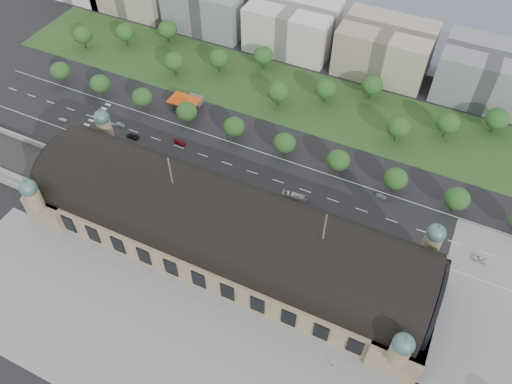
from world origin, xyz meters
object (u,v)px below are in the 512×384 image
at_px(parked_car_5, 146,159).
at_px(traffic_car_5, 381,196).
at_px(bus_mid, 262,195).
at_px(bus_east, 294,197).
at_px(traffic_car_3, 180,143).
at_px(parked_car_0, 107,144).
at_px(parked_car_6, 161,172).
at_px(pedestrian_0, 332,366).
at_px(traffic_car_1, 120,125).
at_px(traffic_car_2, 133,136).
at_px(traffic_car_6, 479,259).
at_px(parked_car_3, 120,157).
at_px(petrol_station, 190,100).
at_px(traffic_car_4, 250,191).
at_px(parked_car_4, 188,174).
at_px(bus_west, 218,179).
at_px(parked_car_1, 99,144).
at_px(traffic_car_0, 63,120).
at_px(parked_car_2, 101,150).

bearing_deg(parked_car_5, traffic_car_5, 67.58).
xyz_separation_m(bus_mid, bus_east, (12.10, 5.00, -0.37)).
xyz_separation_m(traffic_car_3, parked_car_0, (-28.66, -14.85, -0.14)).
xyz_separation_m(parked_car_6, pedestrian_0, (92.91, -47.42, 0.16)).
bearing_deg(traffic_car_1, parked_car_0, -171.86).
bearing_deg(pedestrian_0, traffic_car_5, 81.23).
relative_size(traffic_car_2, traffic_car_6, 1.12).
bearing_deg(parked_car_3, parked_car_6, 54.85).
bearing_deg(traffic_car_2, petrol_station, 159.14).
distance_m(traffic_car_4, parked_car_4, 27.32).
distance_m(traffic_car_1, parked_car_5, 26.73).
bearing_deg(parked_car_0, petrol_station, 133.38).
bearing_deg(bus_west, parked_car_1, 90.06).
height_order(traffic_car_4, traffic_car_5, traffic_car_5).
distance_m(traffic_car_0, traffic_car_3, 58.03).
height_order(parked_car_3, bus_mid, bus_mid).
bearing_deg(traffic_car_4, parked_car_6, -80.75).
xyz_separation_m(parked_car_5, bus_west, (34.00, 2.00, 0.90)).
relative_size(traffic_car_3, traffic_car_6, 1.07).
xyz_separation_m(traffic_car_6, parked_car_3, (-148.51, -12.87, -0.03)).
height_order(traffic_car_4, bus_west, bus_west).
height_order(parked_car_1, bus_east, bus_east).
bearing_deg(traffic_car_6, parked_car_1, -81.82).
bearing_deg(traffic_car_0, traffic_car_2, 95.91).
distance_m(traffic_car_3, bus_mid, 47.91).
xyz_separation_m(parked_car_0, bus_mid, (74.80, 2.00, 1.17)).
distance_m(parked_car_4, bus_west, 13.21).
xyz_separation_m(petrol_station, parked_car_5, (1.53, -40.28, -2.17)).
bearing_deg(parked_car_5, petrol_station, 146.63).
bearing_deg(traffic_car_5, traffic_car_6, -106.12).
xyz_separation_m(traffic_car_1, traffic_car_4, (71.27, -10.72, -0.06)).
xyz_separation_m(traffic_car_0, traffic_car_6, (187.05, 3.93, 0.00)).
height_order(traffic_car_3, parked_car_6, traffic_car_3).
relative_size(traffic_car_1, parked_car_3, 1.09).
xyz_separation_m(parked_car_6, bus_mid, (44.01, 6.00, 1.17)).
height_order(traffic_car_2, traffic_car_5, traffic_car_2).
xyz_separation_m(traffic_car_3, parked_car_1, (-32.09, -16.10, -0.15)).
bearing_deg(bus_mid, parked_car_5, 90.53).
bearing_deg(traffic_car_0, parked_car_2, 71.38).
relative_size(bus_west, bus_east, 1.15).
bearing_deg(petrol_station, parked_car_4, -60.82).
bearing_deg(bus_east, parked_car_6, 96.66).
distance_m(parked_car_4, parked_car_5, 20.97).
xyz_separation_m(parked_car_2, pedestrian_0, (123.88, -47.42, 0.12)).
distance_m(parked_car_0, parked_car_6, 31.05).
relative_size(traffic_car_6, parked_car_0, 1.29).
distance_m(traffic_car_3, parked_car_3, 26.51).
relative_size(traffic_car_0, parked_car_1, 0.89).
height_order(parked_car_5, pedestrian_0, pedestrian_0).
xyz_separation_m(parked_car_2, bus_east, (87.07, 11.00, 0.76)).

